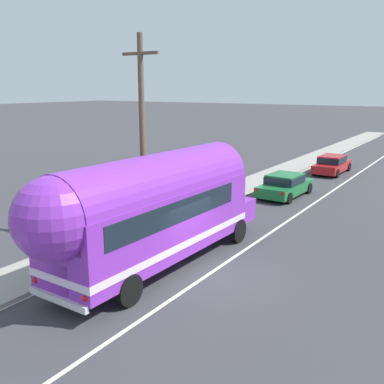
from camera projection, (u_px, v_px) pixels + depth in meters
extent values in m
plane|color=#38383D|center=(207.00, 275.00, 15.55)|extent=(300.00, 300.00, 0.00)
cube|color=silver|center=(316.00, 202.00, 25.37)|extent=(0.14, 80.00, 0.01)
cube|color=silver|center=(254.00, 194.00, 27.40)|extent=(0.12, 80.00, 0.01)
cube|color=gray|center=(220.00, 197.00, 26.38)|extent=(2.42, 90.00, 0.15)
cylinder|color=brown|center=(142.00, 139.00, 18.76)|extent=(0.24, 0.24, 8.50)
cube|color=brown|center=(140.00, 53.00, 17.97)|extent=(1.80, 0.12, 0.12)
cube|color=purple|center=(156.00, 221.00, 15.89)|extent=(2.71, 8.85, 2.30)
cylinder|color=purple|center=(156.00, 189.00, 15.63)|extent=(2.65, 8.75, 2.45)
sphere|color=purple|center=(55.00, 219.00, 12.13)|extent=(2.40, 2.40, 2.40)
cube|color=purple|center=(226.00, 208.00, 20.12)|extent=(2.29, 1.35, 0.95)
cube|color=silver|center=(156.00, 238.00, 16.04)|extent=(2.75, 8.89, 0.24)
cube|color=black|center=(150.00, 206.00, 15.52)|extent=(2.69, 7.05, 0.76)
cube|color=black|center=(56.00, 236.00, 12.23)|extent=(2.00, 0.13, 0.84)
cube|color=silver|center=(59.00, 279.00, 12.51)|extent=(0.80, 0.08, 0.90)
cube|color=silver|center=(58.00, 300.00, 12.57)|extent=(2.34, 0.20, 0.20)
sphere|color=red|center=(36.00, 280.00, 13.14)|extent=(0.20, 0.20, 0.20)
sphere|color=red|center=(86.00, 298.00, 12.00)|extent=(0.20, 0.20, 0.20)
cube|color=black|center=(220.00, 181.00, 19.33)|extent=(2.14, 0.15, 0.96)
cube|color=silver|center=(234.00, 207.00, 20.71)|extent=(0.90, 0.12, 0.56)
cylinder|color=black|center=(192.00, 222.00, 20.04)|extent=(0.28, 1.01, 1.00)
cylinder|color=black|center=(238.00, 231.00, 18.77)|extent=(0.28, 1.01, 1.00)
cylinder|color=black|center=(75.00, 272.00, 14.56)|extent=(0.28, 1.01, 1.00)
cylinder|color=black|center=(129.00, 290.00, 13.29)|extent=(0.28, 1.01, 1.00)
cube|color=#196633|center=(285.00, 188.00, 26.69)|extent=(2.06, 4.53, 0.60)
cube|color=#196633|center=(285.00, 179.00, 26.45)|extent=(1.77, 2.17, 0.55)
cube|color=black|center=(285.00, 179.00, 26.46)|extent=(1.83, 2.22, 0.43)
cube|color=red|center=(256.00, 190.00, 25.32)|extent=(0.20, 0.05, 0.14)
cube|color=red|center=(283.00, 194.00, 24.40)|extent=(0.20, 0.05, 0.14)
cylinder|color=black|center=(282.00, 185.00, 28.45)|extent=(0.23, 0.65, 0.64)
cylinder|color=black|center=(309.00, 188.00, 27.45)|extent=(0.23, 0.65, 0.64)
cylinder|color=black|center=(260.00, 194.00, 26.02)|extent=(0.23, 0.65, 0.64)
cylinder|color=black|center=(289.00, 198.00, 25.01)|extent=(0.23, 0.65, 0.64)
cube|color=#A5191E|center=(332.00, 166.00, 33.86)|extent=(1.80, 4.63, 0.60)
cube|color=#A5191E|center=(332.00, 159.00, 33.62)|extent=(1.58, 2.28, 0.55)
cube|color=black|center=(332.00, 160.00, 33.63)|extent=(1.64, 2.32, 0.43)
cube|color=red|center=(312.00, 168.00, 32.33)|extent=(0.20, 0.04, 0.14)
cube|color=red|center=(333.00, 170.00, 31.52)|extent=(0.20, 0.04, 0.14)
cylinder|color=black|center=(327.00, 165.00, 35.66)|extent=(0.21, 0.64, 0.64)
cylinder|color=black|center=(349.00, 167.00, 34.76)|extent=(0.21, 0.64, 0.64)
cylinder|color=black|center=(314.00, 171.00, 33.04)|extent=(0.21, 0.64, 0.64)
cylinder|color=black|center=(337.00, 173.00, 32.14)|extent=(0.21, 0.64, 0.64)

